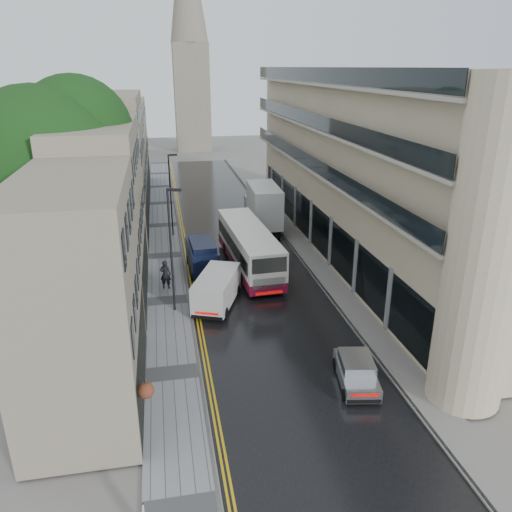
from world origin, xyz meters
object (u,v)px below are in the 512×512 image
object	(u,v)px
white_lorry	(253,213)
pedestrian	(165,275)
navy_van	(193,264)
lamp_post_near	(171,252)
cream_bus	(243,265)
tree_far	(82,169)
silver_hatchback	(346,387)
white_van	(195,300)
tree_near	(46,199)
lamp_post_far	(171,196)

from	to	relation	value
white_lorry	pedestrian	xyz separation A→B (m)	(-7.91, -10.03, -1.04)
navy_van	lamp_post_near	bearing A→B (deg)	-110.84
cream_bus	tree_far	bearing A→B (deg)	129.92
tree_far	silver_hatchback	bearing A→B (deg)	-61.40
white_van	pedestrian	distance (m)	4.50
white_lorry	lamp_post_near	bearing A→B (deg)	-117.01
tree_near	pedestrian	size ratio (longest dim) A/B	6.91
navy_van	lamp_post_near	distance (m)	5.50
tree_near	tree_far	size ratio (longest dim) A/B	1.11
cream_bus	white_van	bearing A→B (deg)	-136.14
cream_bus	silver_hatchback	size ratio (longest dim) A/B	3.10
white_lorry	silver_hatchback	xyz separation A→B (m)	(-0.22, -23.72, -1.46)
tree_far	navy_van	size ratio (longest dim) A/B	2.59
lamp_post_near	lamp_post_far	xyz separation A→B (m)	(0.43, 14.89, -0.25)
white_van	pedestrian	world-z (taller)	white_van
navy_van	lamp_post_far	world-z (taller)	lamp_post_far
navy_van	tree_far	bearing A→B (deg)	124.74
tree_near	white_van	xyz separation A→B (m)	(8.20, -3.11, -5.85)
cream_bus	pedestrian	bearing A→B (deg)	173.10
tree_near	white_van	size ratio (longest dim) A/B	2.92
pedestrian	lamp_post_far	world-z (taller)	lamp_post_far
tree_far	lamp_post_far	size ratio (longest dim) A/B	1.75
tree_near	lamp_post_near	bearing A→B (deg)	-17.89
lamp_post_near	white_van	bearing A→B (deg)	-18.38
pedestrian	white_lorry	bearing A→B (deg)	-115.45
tree_near	lamp_post_far	xyz separation A→B (m)	(7.44, 12.63, -3.26)
lamp_post_near	lamp_post_far	bearing A→B (deg)	105.45
white_van	pedestrian	xyz separation A→B (m)	(-1.63, 4.19, 0.03)
tree_near	pedestrian	world-z (taller)	tree_near
cream_bus	lamp_post_far	size ratio (longest dim) A/B	1.59
tree_far	white_lorry	world-z (taller)	tree_far
lamp_post_near	navy_van	bearing A→B (deg)	88.98
white_lorry	white_van	distance (m)	15.59
cream_bus	white_van	distance (m)	5.28
white_lorry	lamp_post_far	distance (m)	7.36
lamp_post_far	cream_bus	bearing A→B (deg)	-80.04
tree_far	white_lorry	bearing A→B (deg)	-7.59
white_van	lamp_post_near	size ratio (longest dim) A/B	0.62
cream_bus	lamp_post_far	world-z (taller)	lamp_post_far
tree_near	pedestrian	bearing A→B (deg)	9.32
white_van	cream_bus	bearing A→B (deg)	68.59
pedestrian	lamp_post_far	distance (m)	11.86
white_lorry	lamp_post_far	size ratio (longest dim) A/B	1.15
tree_near	white_lorry	xyz separation A→B (m)	(14.48, 11.11, -4.78)
white_van	navy_van	bearing A→B (deg)	108.34
tree_near	navy_van	bearing A→B (deg)	15.14
white_lorry	pedestrian	size ratio (longest dim) A/B	4.07
tree_far	lamp_post_near	distance (m)	16.83
tree_near	tree_far	distance (m)	13.02
cream_bus	white_lorry	world-z (taller)	white_lorry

